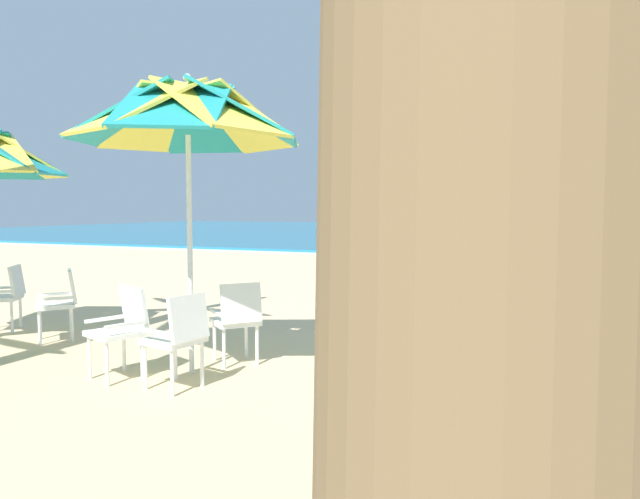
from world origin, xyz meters
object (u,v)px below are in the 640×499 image
plastic_chair_1 (638,392)px  plastic_chair_3 (237,317)px  sun_lounger_1 (619,293)px  beach_umbrella_0 (540,101)px  cooler_box (631,352)px  plastic_chair_2 (122,326)px  plastic_chair_4 (179,335)px  plastic_chair_0 (469,355)px  beach_umbrella_1 (188,117)px  plastic_chair_6 (61,300)px  plastic_chair_5 (7,293)px

plastic_chair_1 → plastic_chair_3: same height
plastic_chair_3 → sun_lounger_1: plastic_chair_3 is taller
beach_umbrella_0 → plastic_chair_1: size_ratio=3.19×
plastic_chair_3 → sun_lounger_1: 6.38m
sun_lounger_1 → cooler_box: (-0.18, -3.74, -0.08)m
beach_umbrella_0 → plastic_chair_2: 4.18m
plastic_chair_2 → plastic_chair_4: (0.73, -0.11, 0.00)m
plastic_chair_2 → sun_lounger_1: 7.51m
plastic_chair_0 → beach_umbrella_1: size_ratio=0.30×
plastic_chair_4 → sun_lounger_1: plastic_chair_4 is taller
plastic_chair_4 → plastic_chair_3: bearing=86.6°
plastic_chair_1 → plastic_chair_6: size_ratio=1.00×
plastic_chair_6 → plastic_chair_5: bearing=172.8°
plastic_chair_2 → sun_lounger_1: size_ratio=0.40×
beach_umbrella_1 → plastic_chair_5: (-3.42, 0.73, -1.99)m
beach_umbrella_0 → plastic_chair_5: beach_umbrella_0 is taller
beach_umbrella_0 → beach_umbrella_1: beach_umbrella_1 is taller
beach_umbrella_1 → plastic_chair_3: bearing=61.5°
plastic_chair_0 → plastic_chair_2: bearing=-177.0°
beach_umbrella_0 → sun_lounger_1: (1.03, 5.45, -2.15)m
beach_umbrella_0 → plastic_chair_4: size_ratio=3.19×
plastic_chair_1 → beach_umbrella_1: 4.33m
beach_umbrella_1 → plastic_chair_2: (-0.54, -0.36, -1.99)m
beach_umbrella_0 → plastic_chair_2: bearing=-174.0°
plastic_chair_4 → plastic_chair_6: (-2.51, 1.05, 0.00)m
beach_umbrella_1 → plastic_chair_5: beach_umbrella_1 is taller
plastic_chair_5 → plastic_chair_6: same height
plastic_chair_0 → plastic_chair_5: bearing=171.5°
plastic_chair_4 → plastic_chair_6: size_ratio=1.00×
plastic_chair_0 → sun_lounger_1: (1.49, 5.66, -0.22)m
plastic_chair_0 → plastic_chair_2: 3.23m
beach_umbrella_1 → sun_lounger_1: bearing=52.7°
plastic_chair_4 → cooler_box: bearing=30.1°
plastic_chair_6 → sun_lounger_1: 8.13m
plastic_chair_1 → plastic_chair_4: bearing=176.1°
plastic_chair_1 → plastic_chair_6: bearing=168.0°
plastic_chair_2 → beach_umbrella_0: bearing=6.0°
plastic_chair_0 → beach_umbrella_1: 3.35m
plastic_chair_5 → sun_lounger_1: bearing=32.0°
plastic_chair_3 → plastic_chair_1: bearing=-18.2°
beach_umbrella_1 → cooler_box: size_ratio=5.80×
beach_umbrella_0 → plastic_chair_6: bearing=174.1°
sun_lounger_1 → plastic_chair_3: bearing=-128.1°
beach_umbrella_0 → plastic_chair_6: size_ratio=3.19×
plastic_chair_0 → sun_lounger_1: size_ratio=0.40×
plastic_chair_1 → plastic_chair_4: same height
beach_umbrella_1 → plastic_chair_3: size_ratio=3.35×
plastic_chair_2 → plastic_chair_4: same height
plastic_chair_2 → plastic_chair_5: (-2.88, 1.09, 0.00)m
plastic_chair_2 → plastic_chair_3: bearing=46.1°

